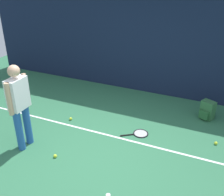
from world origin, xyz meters
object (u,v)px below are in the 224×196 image
(tennis_player, at_px, (19,103))
(backpack, at_px, (207,110))
(tennis_ball_mid_court, at_px, (71,119))
(tennis_ball_near_player, at_px, (55,156))
(tennis_racket, at_px, (139,134))
(tennis_ball_by_fence, at_px, (216,143))

(tennis_player, xyz_separation_m, backpack, (3.16, 2.53, -0.76))
(tennis_player, height_order, tennis_ball_mid_court, tennis_player)
(tennis_ball_mid_court, bearing_deg, tennis_player, -104.41)
(tennis_ball_near_player, bearing_deg, tennis_ball_mid_court, 109.01)
(tennis_racket, relative_size, backpack, 1.37)
(tennis_player, height_order, tennis_racket, tennis_player)
(backpack, relative_size, tennis_ball_near_player, 6.67)
(tennis_ball_near_player, distance_m, tennis_ball_mid_court, 1.35)
(tennis_player, bearing_deg, tennis_ball_mid_court, 165.33)
(tennis_player, height_order, tennis_ball_near_player, tennis_player)
(tennis_player, relative_size, tennis_racket, 2.83)
(tennis_ball_near_player, xyz_separation_m, tennis_ball_mid_court, (-0.44, 1.28, 0.00))
(tennis_player, relative_size, tennis_ball_mid_court, 25.76)
(backpack, bearing_deg, tennis_ball_near_player, -107.61)
(backpack, bearing_deg, tennis_racket, -109.21)
(tennis_player, bearing_deg, tennis_ball_near_player, 83.24)
(tennis_racket, distance_m, tennis_ball_by_fence, 1.55)
(tennis_ball_near_player, height_order, tennis_ball_by_fence, same)
(tennis_ball_by_fence, bearing_deg, tennis_ball_mid_court, -173.47)
(tennis_player, relative_size, tennis_ball_near_player, 25.76)
(tennis_player, xyz_separation_m, tennis_ball_near_player, (0.75, -0.09, -0.93))
(backpack, relative_size, tennis_ball_by_fence, 6.67)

